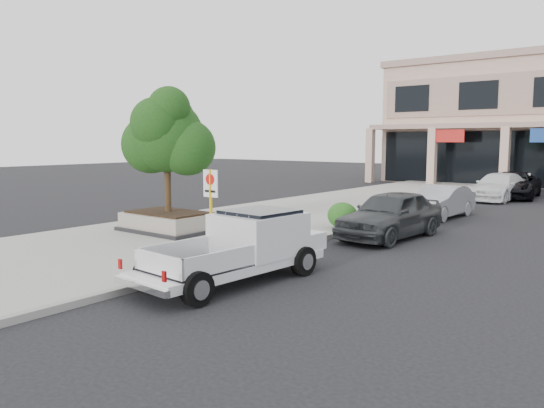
% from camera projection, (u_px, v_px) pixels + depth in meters
% --- Properties ---
extents(ground, '(120.00, 120.00, 0.00)m').
position_uv_depth(ground, '(285.00, 271.00, 13.28)').
color(ground, black).
rests_on(ground, ground).
extents(sidewalk, '(8.00, 52.00, 0.15)m').
position_uv_depth(sidewalk, '(266.00, 220.00, 21.33)').
color(sidewalk, gray).
rests_on(sidewalk, ground).
extents(curb, '(0.20, 52.00, 0.15)m').
position_uv_depth(curb, '(351.00, 230.00, 18.89)').
color(curb, gray).
rests_on(curb, ground).
extents(planter, '(3.20, 2.20, 0.68)m').
position_uv_depth(planter, '(169.00, 222.00, 18.33)').
color(planter, black).
rests_on(planter, sidewalk).
extents(planter_tree, '(2.90, 2.55, 4.00)m').
position_uv_depth(planter_tree, '(173.00, 136.00, 18.02)').
color(planter_tree, black).
rests_on(planter_tree, planter).
extents(no_parking_sign, '(0.55, 0.09, 2.30)m').
position_uv_depth(no_parking_sign, '(211.00, 198.00, 15.08)').
color(no_parking_sign, gold).
rests_on(no_parking_sign, sidewalk).
extents(hedge, '(1.10, 0.99, 0.93)m').
position_uv_depth(hedge, '(343.00, 215.00, 18.82)').
color(hedge, '#1E4413').
rests_on(hedge, sidewalk).
extents(pickup_truck, '(2.25, 5.23, 1.61)m').
position_uv_depth(pickup_truck, '(232.00, 248.00, 12.16)').
color(pickup_truck, silver).
rests_on(pickup_truck, ground).
extents(curb_car_a, '(2.20, 4.84, 1.61)m').
position_uv_depth(curb_car_a, '(390.00, 214.00, 17.76)').
color(curb_car_a, '#323538').
rests_on(curb_car_a, ground).
extents(curb_car_b, '(1.67, 4.21, 1.36)m').
position_uv_depth(curb_car_b, '(441.00, 202.00, 22.45)').
color(curb_car_b, '#9FA1A7').
rests_on(curb_car_b, ground).
extents(curb_car_c, '(2.48, 5.23, 1.47)m').
position_uv_depth(curb_car_c, '(498.00, 187.00, 29.08)').
color(curb_car_c, silver).
rests_on(curb_car_c, ground).
extents(curb_car_d, '(3.03, 5.61, 1.50)m').
position_uv_depth(curb_car_d, '(513.00, 185.00, 30.20)').
color(curb_car_d, black).
rests_on(curb_car_d, ground).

